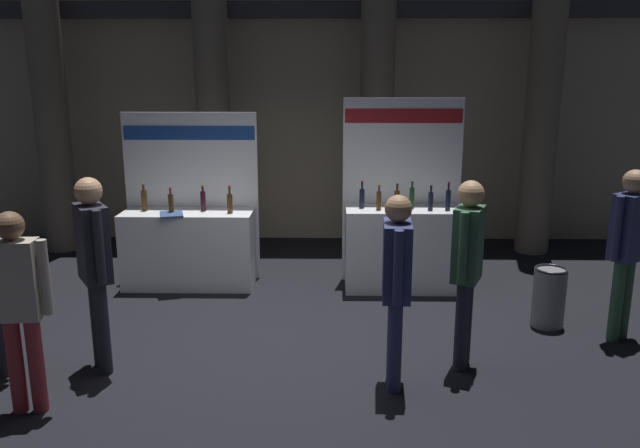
{
  "coord_description": "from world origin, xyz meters",
  "views": [
    {
      "loc": [
        0.55,
        -5.96,
        2.71
      ],
      "look_at": [
        0.43,
        0.44,
        1.16
      ],
      "focal_mm": 35.1,
      "sensor_mm": 36.0,
      "label": 1
    }
  ],
  "objects_px": {
    "visitor_1": "(467,259)",
    "exhibitor_booth_0": "(189,242)",
    "trash_bin": "(549,297)",
    "exhibitor_booth_1": "(402,240)",
    "visitor_9": "(396,274)",
    "visitor_7": "(18,297)",
    "visitor_0": "(94,257)",
    "visitor_8": "(628,240)"
  },
  "relations": [
    {
      "from": "visitor_0",
      "to": "visitor_9",
      "type": "height_order",
      "value": "visitor_0"
    },
    {
      "from": "visitor_1",
      "to": "visitor_9",
      "type": "distance_m",
      "value": 0.78
    },
    {
      "from": "visitor_0",
      "to": "exhibitor_booth_0",
      "type": "bearing_deg",
      "value": -40.12
    },
    {
      "from": "exhibitor_booth_1",
      "to": "visitor_7",
      "type": "xyz_separation_m",
      "value": [
        -3.38,
        -3.12,
        0.36
      ]
    },
    {
      "from": "visitor_8",
      "to": "exhibitor_booth_0",
      "type": "bearing_deg",
      "value": 126.85
    },
    {
      "from": "visitor_7",
      "to": "trash_bin",
      "type": "bearing_deg",
      "value": 15.96
    },
    {
      "from": "trash_bin",
      "to": "visitor_7",
      "type": "height_order",
      "value": "visitor_7"
    },
    {
      "from": "visitor_8",
      "to": "visitor_9",
      "type": "distance_m",
      "value": 2.66
    },
    {
      "from": "visitor_1",
      "to": "visitor_7",
      "type": "relative_size",
      "value": 1.06
    },
    {
      "from": "trash_bin",
      "to": "visitor_7",
      "type": "xyz_separation_m",
      "value": [
        -4.84,
        -1.87,
        0.66
      ]
    },
    {
      "from": "exhibitor_booth_0",
      "to": "visitor_1",
      "type": "height_order",
      "value": "exhibitor_booth_0"
    },
    {
      "from": "visitor_1",
      "to": "visitor_7",
      "type": "bearing_deg",
      "value": -53.48
    },
    {
      "from": "exhibitor_booth_0",
      "to": "visitor_9",
      "type": "relative_size",
      "value": 1.28
    },
    {
      "from": "visitor_8",
      "to": "exhibitor_booth_1",
      "type": "bearing_deg",
      "value": 108.31
    },
    {
      "from": "trash_bin",
      "to": "visitor_1",
      "type": "relative_size",
      "value": 0.37
    },
    {
      "from": "visitor_9",
      "to": "trash_bin",
      "type": "bearing_deg",
      "value": 131.27
    },
    {
      "from": "visitor_7",
      "to": "exhibitor_booth_1",
      "type": "bearing_deg",
      "value": 37.58
    },
    {
      "from": "visitor_1",
      "to": "exhibitor_booth_0",
      "type": "bearing_deg",
      "value": -103.46
    },
    {
      "from": "visitor_8",
      "to": "visitor_0",
      "type": "bearing_deg",
      "value": 154.25
    },
    {
      "from": "exhibitor_booth_0",
      "to": "visitor_1",
      "type": "distance_m",
      "value": 3.87
    },
    {
      "from": "visitor_7",
      "to": "visitor_1",
      "type": "bearing_deg",
      "value": 8.0
    },
    {
      "from": "visitor_1",
      "to": "visitor_8",
      "type": "relative_size",
      "value": 1.0
    },
    {
      "from": "visitor_8",
      "to": "visitor_9",
      "type": "bearing_deg",
      "value": 169.05
    },
    {
      "from": "visitor_7",
      "to": "visitor_9",
      "type": "bearing_deg",
      "value": 3.76
    },
    {
      "from": "exhibitor_booth_0",
      "to": "visitor_0",
      "type": "bearing_deg",
      "value": -97.01
    },
    {
      "from": "exhibitor_booth_1",
      "to": "visitor_0",
      "type": "height_order",
      "value": "exhibitor_booth_1"
    },
    {
      "from": "trash_bin",
      "to": "visitor_8",
      "type": "height_order",
      "value": "visitor_8"
    },
    {
      "from": "visitor_1",
      "to": "visitor_7",
      "type": "distance_m",
      "value": 3.8
    },
    {
      "from": "visitor_1",
      "to": "visitor_9",
      "type": "xyz_separation_m",
      "value": [
        -0.68,
        -0.39,
        -0.02
      ]
    },
    {
      "from": "exhibitor_booth_0",
      "to": "visitor_0",
      "type": "height_order",
      "value": "exhibitor_booth_0"
    },
    {
      "from": "visitor_0",
      "to": "visitor_1",
      "type": "height_order",
      "value": "visitor_0"
    },
    {
      "from": "visitor_1",
      "to": "visitor_8",
      "type": "bearing_deg",
      "value": 134.3
    },
    {
      "from": "visitor_1",
      "to": "visitor_9",
      "type": "relative_size",
      "value": 1.03
    },
    {
      "from": "trash_bin",
      "to": "visitor_7",
      "type": "relative_size",
      "value": 0.39
    },
    {
      "from": "exhibitor_booth_1",
      "to": "visitor_8",
      "type": "distance_m",
      "value": 2.65
    },
    {
      "from": "exhibitor_booth_0",
      "to": "exhibitor_booth_1",
      "type": "xyz_separation_m",
      "value": [
        2.74,
        -0.05,
        0.04
      ]
    },
    {
      "from": "exhibitor_booth_1",
      "to": "visitor_9",
      "type": "relative_size",
      "value": 1.39
    },
    {
      "from": "exhibitor_booth_1",
      "to": "visitor_9",
      "type": "height_order",
      "value": "exhibitor_booth_1"
    },
    {
      "from": "exhibitor_booth_0",
      "to": "visitor_8",
      "type": "bearing_deg",
      "value": -18.66
    },
    {
      "from": "exhibitor_booth_1",
      "to": "trash_bin",
      "type": "height_order",
      "value": "exhibitor_booth_1"
    },
    {
      "from": "exhibitor_booth_1",
      "to": "visitor_8",
      "type": "height_order",
      "value": "exhibitor_booth_1"
    },
    {
      "from": "exhibitor_booth_1",
      "to": "visitor_1",
      "type": "relative_size",
      "value": 1.35
    }
  ]
}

